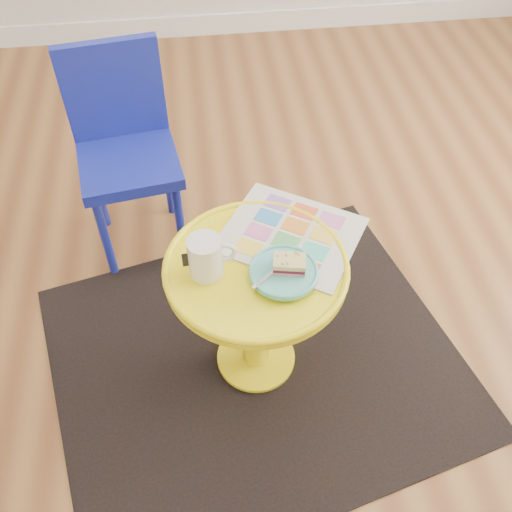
{
  "coord_description": "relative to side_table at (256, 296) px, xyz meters",
  "views": [
    {
      "loc": [
        -0.31,
        -1.28,
        1.66
      ],
      "look_at": [
        -0.18,
        -0.27,
        0.52
      ],
      "focal_mm": 40.0,
      "sensor_mm": 36.0,
      "label": 1
    }
  ],
  "objects": [
    {
      "name": "room_walls",
      "position": [
        -0.81,
        1.27,
        -0.29
      ],
      "size": [
        4.0,
        4.0,
        4.0
      ],
      "color": "silver",
      "rests_on": "ground"
    },
    {
      "name": "fork",
      "position": [
        0.04,
        -0.05,
        0.16
      ],
      "size": [
        0.12,
        0.1,
        0.0
      ],
      "rotation": [
        0.0,
        0.0,
        -0.89
      ],
      "color": "silver",
      "rests_on": "plate"
    },
    {
      "name": "floor",
      "position": [
        0.18,
        0.27,
        -0.35
      ],
      "size": [
        4.0,
        4.0,
        0.0
      ],
      "primitive_type": "plane",
      "color": "brown",
      "rests_on": "ground"
    },
    {
      "name": "chair",
      "position": [
        -0.38,
        0.66,
        0.09
      ],
      "size": [
        0.39,
        0.39,
        0.77
      ],
      "rotation": [
        0.0,
        0.0,
        0.15
      ],
      "color": "#18239D",
      "rests_on": "ground"
    },
    {
      "name": "rug",
      "position": [
        0.0,
        0.0,
        -0.34
      ],
      "size": [
        1.52,
        1.38,
        0.01
      ],
      "primitive_type": "cube",
      "rotation": [
        0.0,
        0.0,
        0.24
      ],
      "color": "black",
      "rests_on": "ground"
    },
    {
      "name": "cake_slice",
      "position": [
        0.08,
        -0.04,
        0.18
      ],
      "size": [
        0.09,
        0.07,
        0.04
      ],
      "rotation": [
        0.0,
        0.0,
        -0.21
      ],
      "color": "#D3BC8C",
      "rests_on": "plate"
    },
    {
      "name": "mug",
      "position": [
        -0.13,
        -0.0,
        0.2
      ],
      "size": [
        0.13,
        0.09,
        0.12
      ],
      "rotation": [
        0.0,
        0.0,
        0.06
      ],
      "color": "white",
      "rests_on": "side_table"
    },
    {
      "name": "side_table",
      "position": [
        0.0,
        0.0,
        0.0
      ],
      "size": [
        0.51,
        0.51,
        0.48
      ],
      "color": "yellow",
      "rests_on": "ground"
    },
    {
      "name": "newspaper",
      "position": [
        0.11,
        0.1,
        0.14
      ],
      "size": [
        0.48,
        0.46,
        0.01
      ],
      "primitive_type": "cube",
      "rotation": [
        0.0,
        0.0,
        -0.57
      ],
      "color": "silver",
      "rests_on": "side_table"
    },
    {
      "name": "plate",
      "position": [
        0.07,
        -0.05,
        0.16
      ],
      "size": [
        0.18,
        0.18,
        0.02
      ],
      "color": "#5CC2BD",
      "rests_on": "newspaper"
    }
  ]
}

